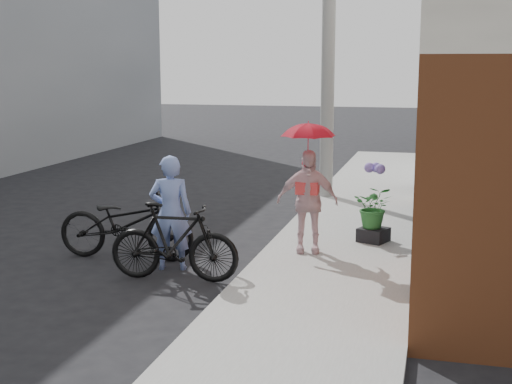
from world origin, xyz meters
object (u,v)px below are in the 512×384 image
at_px(utility_pole, 329,35).
at_px(bike_right, 174,242).
at_px(officer, 171,213).
at_px(planter, 373,235).
at_px(bike_left, 126,223).
at_px(kimono_woman, 307,201).

relative_size(utility_pole, bike_right, 3.91).
xyz_separation_m(officer, planter, (2.70, 1.87, -0.60)).
xyz_separation_m(officer, bike_left, (-0.85, 0.34, -0.27)).
height_order(officer, bike_left, officer).
height_order(utility_pole, kimono_woman, utility_pole).
xyz_separation_m(utility_pole, planter, (1.36, -3.77, -3.27)).
bearing_deg(utility_pole, kimono_woman, -84.48).
height_order(utility_pole, bike_right, utility_pole).
relative_size(bike_left, planter, 5.09).
relative_size(utility_pole, officer, 4.25).
bearing_deg(bike_right, kimono_woman, -49.75).
distance_m(officer, bike_right, 0.63).
bearing_deg(kimono_woman, bike_left, -176.21).
distance_m(bike_left, kimono_woman, 2.74).
distance_m(bike_left, planter, 3.88).
bearing_deg(planter, kimono_woman, -136.02).
distance_m(officer, planter, 3.34).
height_order(officer, kimono_woman, kimono_woman).
bearing_deg(utility_pole, officer, -103.32).
bearing_deg(planter, bike_right, -136.00).
bearing_deg(officer, kimono_woman, -166.73).
xyz_separation_m(bike_right, planter, (2.46, 2.38, -0.31)).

